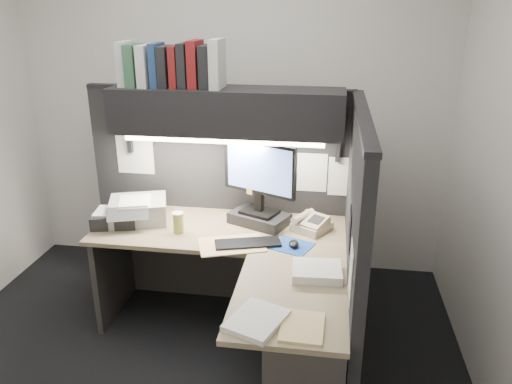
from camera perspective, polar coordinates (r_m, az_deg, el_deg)
floor at (r=3.37m, az=-7.81°, el=-19.41°), size 3.50×3.50×0.00m
wall_back at (r=4.12m, az=-2.91°, el=9.29°), size 3.50×0.04×2.70m
wall_front at (r=1.50m, az=-27.07°, el=-14.81°), size 3.50×0.04×2.70m
partition_back at (r=3.74m, az=-4.03°, el=-0.76°), size 1.90×0.06×1.60m
partition_right at (r=2.97m, az=11.00°, el=-7.00°), size 0.06×1.50×1.60m
desk at (r=3.02m, az=-0.23°, el=-13.98°), size 1.70×1.53×0.73m
overhead_shelf at (r=3.35m, az=-3.40°, el=9.23°), size 1.55×0.34×0.30m
task_light_tube at (r=3.25m, az=-3.84°, el=5.81°), size 1.32×0.04×0.04m
monitor at (r=3.39m, az=0.38°, el=-0.04°), size 0.51×0.38×0.59m
keyboard at (r=3.18m, az=-0.94°, el=-5.90°), size 0.44×0.25×0.02m
mousepad at (r=3.17m, az=4.15°, el=-6.16°), size 0.30×0.29×0.00m
mouse at (r=3.15m, az=4.35°, el=-5.93°), size 0.07×0.10×0.04m
telephone at (r=3.39m, az=6.40°, el=-3.66°), size 0.30×0.30×0.09m
coffee_cup at (r=3.36m, az=-8.85°, el=-3.55°), size 0.08×0.08×0.13m
printer at (r=3.60m, az=-13.30°, el=-2.02°), size 0.47×0.43×0.15m
notebook_stack at (r=3.59m, az=-15.78°, el=-2.86°), size 0.35×0.31×0.09m
open_folder at (r=3.18m, az=-2.79°, el=-6.05°), size 0.48×0.39×0.01m
paper_stack_a at (r=2.86m, az=6.96°, el=-8.99°), size 0.29×0.25×0.05m
paper_stack_b at (r=2.46m, az=0.08°, el=-14.45°), size 0.32×0.35×0.03m
manila_stack at (r=2.44m, az=5.31°, el=-15.10°), size 0.21×0.26×0.01m
binder_row at (r=3.39m, az=-9.58°, el=14.10°), size 0.69×0.24×0.31m
pinned_papers at (r=3.24m, az=1.22°, el=0.67°), size 1.76×1.31×0.51m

